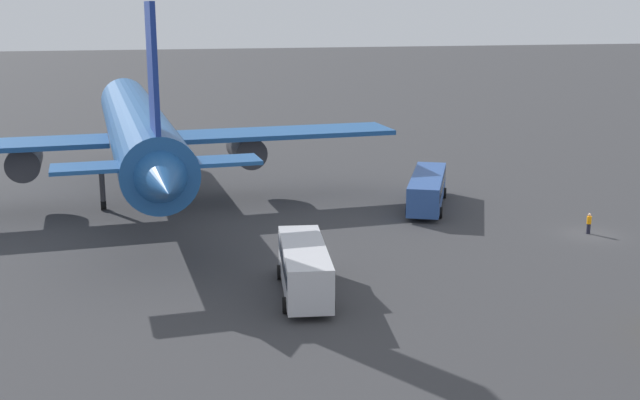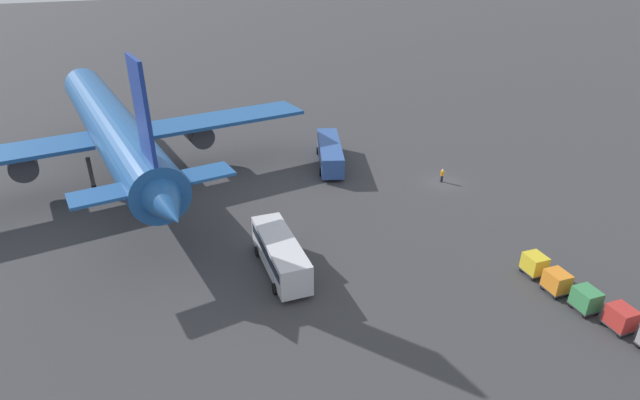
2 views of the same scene
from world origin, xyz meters
TOP-DOWN VIEW (x-y plane):
  - ground_plane at (0.00, 0.00)m, footprint 600.00×600.00m
  - airplane at (19.78, 35.91)m, footprint 56.32×48.52m
  - shuttle_bus_near at (12.09, 9.79)m, footprint 12.69×7.86m
  - shuttle_bus_far at (-8.22, 26.05)m, footprint 10.45×4.16m
  - worker_person at (0.30, 0.03)m, footprint 0.38×0.38m

SIDE VIEW (x-z plane):
  - ground_plane at x=0.00m, z-range 0.00..0.00m
  - worker_person at x=0.30m, z-range 0.00..1.74m
  - shuttle_bus_near at x=12.09m, z-range 0.32..3.38m
  - shuttle_bus_far at x=-8.22m, z-range 0.32..3.60m
  - airplane at x=19.78m, z-range -2.32..16.41m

